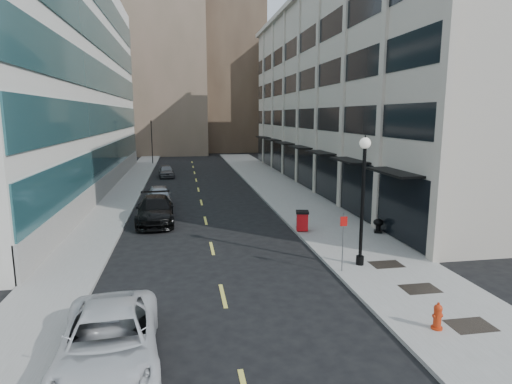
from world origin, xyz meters
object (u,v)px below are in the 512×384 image
object	(u,v)px
sign_post	(343,234)
trash_bin	(302,220)
lamppost	(363,190)
urn_planter	(378,224)
car_white_van	(109,342)
car_grey_sedan	(166,171)
fire_hydrant	(438,316)
car_black_pickup	(155,210)
car_silver_sedan	(159,196)
traffic_signal	(151,123)

from	to	relation	value
sign_post	trash_bin	bearing A→B (deg)	90.50
lamppost	urn_planter	world-z (taller)	lamppost
car_white_van	car_grey_sedan	distance (m)	37.11
car_white_van	fire_hydrant	size ratio (longest dim) A/B	6.49
lamppost	car_grey_sedan	bearing A→B (deg)	107.27
car_grey_sedan	car_white_van	bearing A→B (deg)	-95.86
urn_planter	car_black_pickup	bearing A→B (deg)	158.12
car_black_pickup	urn_planter	world-z (taller)	car_black_pickup
car_grey_sedan	sign_post	size ratio (longest dim) A/B	1.55
trash_bin	lamppost	distance (m)	6.69
car_black_pickup	sign_post	size ratio (longest dim) A/B	2.21
fire_hydrant	car_black_pickup	bearing A→B (deg)	120.89
car_grey_sedan	fire_hydrant	bearing A→B (deg)	-80.84
fire_hydrant	sign_post	bearing A→B (deg)	101.56
car_white_van	car_silver_sedan	size ratio (longest dim) A/B	1.27
car_white_van	car_grey_sedan	size ratio (longest dim) A/B	1.41
car_grey_sedan	lamppost	bearing A→B (deg)	-78.16
trash_bin	car_grey_sedan	bearing A→B (deg)	121.60
car_grey_sedan	lamppost	xyz separation A→B (m)	(9.60, -30.87, 2.90)
car_black_pickup	car_grey_sedan	world-z (taller)	car_black_pickup
fire_hydrant	sign_post	world-z (taller)	sign_post
car_grey_sedan	trash_bin	bearing A→B (deg)	-76.36
car_silver_sedan	car_black_pickup	bearing A→B (deg)	-94.41
traffic_signal	fire_hydrant	size ratio (longest dim) A/B	7.96
car_silver_sedan	trash_bin	distance (m)	12.78
car_grey_sedan	lamppost	size ratio (longest dim) A/B	0.69
car_black_pickup	car_silver_sedan	xyz separation A→B (m)	(0.00, 5.45, -0.07)
traffic_signal	trash_bin	distance (m)	39.84
car_black_pickup	car_silver_sedan	distance (m)	5.45
traffic_signal	sign_post	xyz separation A→B (m)	(10.80, -44.65, -3.91)
car_silver_sedan	urn_planter	distance (m)	16.62
car_silver_sedan	sign_post	xyz separation A→B (m)	(8.50, -16.11, 1.05)
car_black_pickup	fire_hydrant	size ratio (longest dim) A/B	6.55
car_grey_sedan	trash_bin	world-z (taller)	car_grey_sedan
car_grey_sedan	urn_planter	xyz separation A→B (m)	(12.80, -26.01, -0.04)
trash_bin	lamppost	size ratio (longest dim) A/B	0.20
traffic_signal	car_grey_sedan	world-z (taller)	traffic_signal
car_white_van	trash_bin	size ratio (longest dim) A/B	4.81
car_white_van	sign_post	size ratio (longest dim) A/B	2.18
fire_hydrant	urn_planter	size ratio (longest dim) A/B	1.08
fire_hydrant	car_silver_sedan	bearing A→B (deg)	114.04
urn_planter	car_white_van	bearing A→B (deg)	-139.70
lamppost	sign_post	bearing A→B (deg)	-149.24
traffic_signal	car_black_pickup	bearing A→B (deg)	-86.13
car_black_pickup	sign_post	xyz separation A→B (m)	(8.50, -10.65, 0.98)
car_white_van	trash_bin	bearing A→B (deg)	49.62
trash_bin	sign_post	world-z (taller)	sign_post
car_silver_sedan	urn_planter	bearing A→B (deg)	-44.02
car_silver_sedan	fire_hydrant	bearing A→B (deg)	-70.30
traffic_signal	car_silver_sedan	distance (m)	29.06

